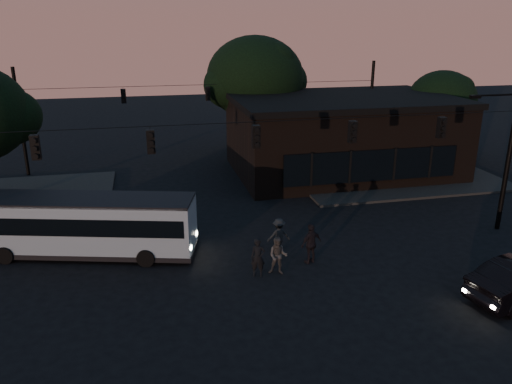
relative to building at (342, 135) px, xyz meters
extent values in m
plane|color=black|center=(-9.00, -15.97, -2.71)|extent=(120.00, 120.00, 0.00)
cube|color=black|center=(3.00, -1.97, -2.63)|extent=(14.00, 10.00, 0.15)
cube|color=black|center=(0.00, 0.03, -0.21)|extent=(15.00, 10.00, 5.00)
cube|color=black|center=(0.00, 0.03, 2.49)|extent=(15.40, 10.40, 0.40)
cube|color=black|center=(0.00, -5.09, -0.91)|extent=(11.50, 0.18, 2.00)
cylinder|color=black|center=(-5.00, 6.03, -0.71)|extent=(0.44, 0.44, 4.00)
ellipsoid|color=black|center=(-5.00, 6.03, 3.49)|extent=(7.60, 7.60, 6.46)
cylinder|color=black|center=(9.00, 2.03, -1.21)|extent=(0.44, 0.44, 3.00)
ellipsoid|color=black|center=(9.00, 2.03, 1.94)|extent=(5.20, 5.20, 4.42)
cylinder|color=black|center=(4.00, -11.97, 1.04)|extent=(0.24, 0.24, 7.50)
cylinder|color=black|center=(-9.00, -11.97, 3.49)|extent=(26.00, 0.03, 0.03)
cube|color=black|center=(-18.00, -11.97, 2.84)|extent=(0.34, 0.30, 1.00)
cube|color=black|center=(-13.50, -11.97, 2.84)|extent=(0.34, 0.30, 1.00)
cube|color=black|center=(-9.00, -11.97, 2.84)|extent=(0.34, 0.30, 1.00)
cube|color=black|center=(-4.50, -11.97, 2.84)|extent=(0.34, 0.30, 1.00)
cube|color=black|center=(0.00, -11.97, 2.84)|extent=(0.34, 0.30, 1.00)
cylinder|color=black|center=(-22.00, 4.03, 1.04)|extent=(0.24, 0.24, 7.50)
cylinder|color=black|center=(4.00, 4.03, 1.04)|extent=(0.24, 0.24, 7.50)
cylinder|color=black|center=(-9.00, 4.03, 3.29)|extent=(26.00, 0.03, 0.03)
cube|color=black|center=(-15.00, 4.03, 2.64)|extent=(0.34, 0.30, 1.00)
cube|color=black|center=(-9.00, 4.03, 2.64)|extent=(0.34, 0.30, 1.00)
cube|color=black|center=(-3.00, 4.03, 2.64)|extent=(0.34, 0.30, 1.00)
cube|color=gray|center=(-16.60, -10.45, -1.15)|extent=(10.03, 4.73, 2.31)
cube|color=black|center=(-16.60, -10.45, -0.93)|extent=(9.66, 4.67, 0.80)
cube|color=black|center=(-16.60, -10.45, 0.01)|extent=(10.03, 4.73, 0.13)
cube|color=black|center=(-16.60, -10.45, -2.40)|extent=(10.14, 4.81, 0.22)
cylinder|color=black|center=(-20.20, -10.62, -2.31)|extent=(0.83, 0.43, 0.80)
cylinder|color=black|center=(-19.61, -8.47, -2.31)|extent=(0.83, 0.43, 0.80)
cylinder|color=black|center=(-14.07, -12.30, -2.31)|extent=(0.83, 0.43, 0.80)
cylinder|color=black|center=(-13.48, -10.15, -2.31)|extent=(0.83, 0.43, 0.80)
imported|color=black|center=(-9.42, -14.22, -1.86)|extent=(0.70, 0.53, 1.70)
imported|color=#393634|center=(-8.55, -14.23, -1.87)|extent=(0.99, 0.89, 1.67)
imported|color=black|center=(-6.84, -13.54, -1.77)|extent=(1.19, 0.84, 1.87)
imported|color=black|center=(-7.94, -12.12, -1.88)|extent=(1.09, 0.65, 1.66)
camera|label=1|loc=(-13.72, -32.77, 7.50)|focal=35.00mm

